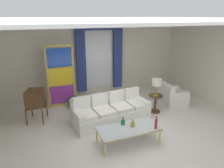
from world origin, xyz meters
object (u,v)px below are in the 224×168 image
Objects in this scene: armchair_white at (172,97)px; table_lamp_brass at (157,83)px; bottle_blue_decanter at (123,122)px; bottle_amber_squat at (156,124)px; coffee_table at (129,129)px; peacock_figurine at (74,103)px; round_side_table at (155,102)px; couch_white_long at (110,111)px; stained_glass_divider at (61,78)px; vintage_tv at (35,99)px; bottle_crystal_tall at (133,124)px.

table_lamp_brass reaches higher than armchair_white.
bottle_amber_squat is at bearing -36.52° from bottle_blue_decanter.
peacock_figurine is at bearing 109.19° from coffee_table.
bottle_amber_squat is at bearing -135.81° from armchair_white.
table_lamp_brass reaches higher than bottle_amber_squat.
round_side_table is (-0.91, -0.30, 0.07)m from armchair_white.
armchair_white is (2.53, 0.28, -0.02)m from couch_white_long.
armchair_white is 3.52m from peacock_figurine.
round_side_table is at bearing -161.57° from armchair_white.
stained_glass_divider is (-1.21, 1.62, 0.75)m from couch_white_long.
armchair_white is at bearing 44.19° from bottle_amber_squat.
couch_white_long is 2.31m from vintage_tv.
bottle_blue_decanter is 2.94m from armchair_white.
bottle_crystal_tall is 0.09× the size of stained_glass_divider.
stained_glass_divider reaches higher than bottle_blue_decanter.
bottle_amber_squat reaches higher than peacock_figurine.
table_lamp_brass is (3.74, -0.83, 0.30)m from vintage_tv.
armchair_white is 1.49× the size of round_side_table.
bottle_amber_squat is at bearing -122.79° from round_side_table.
armchair_white reaches higher than bottle_crystal_tall.
bottle_blue_decanter is 0.84m from bottle_amber_squat.
coffee_table is at bearing -67.81° from stained_glass_divider.
round_side_table is at bearing 40.03° from bottle_crystal_tall.
stained_glass_divider is (-1.33, 2.90, 0.58)m from bottle_crystal_tall.
table_lamp_brass is (2.49, -1.20, 0.81)m from peacock_figurine.
armchair_white is 1.48× the size of peacock_figurine.
bottle_crystal_tall is at bearing -67.79° from peacock_figurine.
stained_glass_divider reaches higher than armchair_white.
armchair_white is (2.40, 1.56, -0.19)m from bottle_crystal_tall.
couch_white_long is 1.29m from bottle_crystal_tall.
armchair_white reaches higher than bottle_amber_squat.
bottle_crystal_tall is 0.23× the size of armchair_white.
couch_white_long is at bearing -20.96° from vintage_tv.
stained_glass_divider is at bearing 126.61° from couch_white_long.
peacock_figurine is 2.77m from round_side_table.
vintage_tv reaches higher than bottle_amber_squat.
table_lamp_brass is at bearing -161.57° from armchair_white.
vintage_tv is 1.39m from peacock_figurine.
bottle_blue_decanter reaches higher than bottle_crystal_tall.
table_lamp_brass is at bearing 0.00° from round_side_table.
armchair_white reaches higher than round_side_table.
armchair_white is at bearing 18.43° from round_side_table.
coffee_table is 0.71× the size of stained_glass_divider.
bottle_amber_squat is at bearing -24.23° from coffee_table.
vintage_tv is at bearing 159.04° from couch_white_long.
coffee_table is at bearing -76.24° from bottle_blue_decanter.
bottle_crystal_tall is 0.36× the size of table_lamp_brass.
coffee_table is 2.62× the size of round_side_table.
coffee_table is 4.44× the size of bottle_amber_squat.
couch_white_long is 6.86× the size of bottle_amber_squat.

